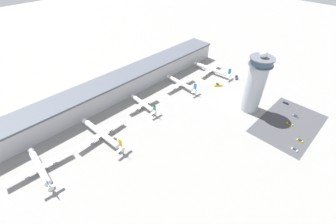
{
  "coord_description": "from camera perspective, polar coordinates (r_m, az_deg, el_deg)",
  "views": [
    {
      "loc": [
        -96.52,
        -85.91,
        119.23
      ],
      "look_at": [
        1.97,
        12.27,
        7.36
      ],
      "focal_mm": 24.0,
      "sensor_mm": 36.0,
      "label": 1
    }
  ],
  "objects": [
    {
      "name": "car_black_suv",
      "position": [
        202.27,
        28.47,
        -2.65
      ],
      "size": [
        1.96,
        4.77,
        1.59
      ],
      "color": "black",
      "rests_on": "ground"
    },
    {
      "name": "control_tower",
      "position": [
        192.77,
        21.33,
        6.78
      ],
      "size": [
        18.42,
        18.42,
        53.23
      ],
      "color": "#ADB2BC",
      "rests_on": "ground"
    },
    {
      "name": "service_truck_fuel",
      "position": [
        169.26,
        -13.54,
        -6.94
      ],
      "size": [
        4.64,
        7.88,
        2.6
      ],
      "color": "black",
      "rests_on": "ground"
    },
    {
      "name": "airplane_gate_charlie",
      "position": [
        193.25,
        -6.24,
        2.04
      ],
      "size": [
        30.78,
        32.4,
        11.84
      ],
      "color": "white",
      "rests_on": "ground"
    },
    {
      "name": "parking_lot_surface",
      "position": [
        202.91,
        28.33,
        -2.68
      ],
      "size": [
        64.0,
        40.0,
        0.01
      ],
      "primitive_type": "cube",
      "color": "#424247",
      "rests_on": "ground"
    },
    {
      "name": "car_navy_sedan",
      "position": [
        225.34,
        27.73,
        2.04
      ],
      "size": [
        1.81,
        4.75,
        1.41
      ],
      "color": "black",
      "rests_on": "ground"
    },
    {
      "name": "ground_plane",
      "position": [
        175.82,
        2.39,
        -3.93
      ],
      "size": [
        1000.0,
        1000.0,
        0.0
      ],
      "primitive_type": "plane",
      "color": "gray"
    },
    {
      "name": "airplane_gate_bravo",
      "position": [
        170.57,
        -16.43,
        -5.39
      ],
      "size": [
        40.29,
        46.32,
        13.53
      ],
      "color": "silver",
      "rests_on": "ground"
    },
    {
      "name": "car_green_van",
      "position": [
        213.17,
        29.62,
        -0.88
      ],
      "size": [
        2.0,
        4.74,
        1.44
      ],
      "color": "black",
      "rests_on": "ground"
    },
    {
      "name": "service_truck_catering",
      "position": [
        229.26,
        12.55,
        6.74
      ],
      "size": [
        7.41,
        7.01,
        2.6
      ],
      "color": "black",
      "rests_on": "ground"
    },
    {
      "name": "car_red_hatchback",
      "position": [
        181.66,
        29.41,
        -8.32
      ],
      "size": [
        1.8,
        4.26,
        1.57
      ],
      "color": "black",
      "rests_on": "ground"
    },
    {
      "name": "terminal_building",
      "position": [
        213.89,
        -11.49,
        7.0
      ],
      "size": [
        234.17,
        25.0,
        18.05
      ],
      "color": "#B2B2B7",
      "rests_on": "ground"
    },
    {
      "name": "car_white_wagon",
      "position": [
        190.84,
        30.45,
        -6.25
      ],
      "size": [
        1.78,
        4.3,
        1.35
      ],
      "color": "black",
      "rests_on": "ground"
    },
    {
      "name": "airplane_gate_echo",
      "position": [
        248.82,
        10.96,
        10.59
      ],
      "size": [
        34.41,
        44.45,
        12.15
      ],
      "color": "white",
      "rests_on": "ground"
    },
    {
      "name": "airplane_gate_alpha",
      "position": [
        165.04,
        -29.75,
        -12.2
      ],
      "size": [
        40.83,
        39.12,
        13.0
      ],
      "color": "silver",
      "rests_on": "ground"
    },
    {
      "name": "airplane_gate_delta",
      "position": [
        219.95,
        3.35,
        7.24
      ],
      "size": [
        36.08,
        38.02,
        12.03
      ],
      "color": "white",
      "rests_on": "ground"
    },
    {
      "name": "service_truck_baggage",
      "position": [
        246.53,
        16.98,
        8.39
      ],
      "size": [
        6.55,
        5.51,
        3.06
      ],
      "color": "black",
      "rests_on": "ground"
    }
  ]
}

